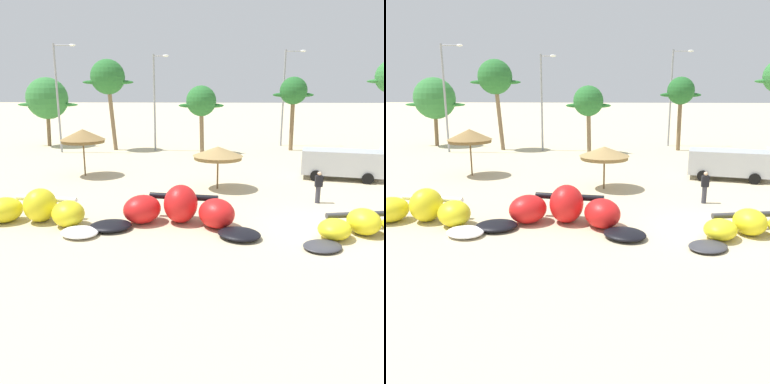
% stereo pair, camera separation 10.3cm
% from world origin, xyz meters
% --- Properties ---
extents(ground_plane, '(260.00, 260.00, 0.00)m').
position_xyz_m(ground_plane, '(0.00, 0.00, 0.00)').
color(ground_plane, beige).
extents(kite_far_left, '(6.75, 3.51, 1.46)m').
position_xyz_m(kite_far_left, '(-12.26, 0.11, 0.56)').
color(kite_far_left, white).
rests_on(kite_far_left, ground).
extents(kite_left, '(7.33, 3.83, 1.65)m').
position_xyz_m(kite_left, '(-6.15, 0.26, 0.63)').
color(kite_left, black).
rests_on(kite_left, ground).
extents(kite_left_of_center, '(6.29, 3.43, 1.04)m').
position_xyz_m(kite_left_of_center, '(1.36, -0.83, 0.40)').
color(kite_left_of_center, '#333338').
rests_on(kite_left_of_center, ground).
extents(beach_umbrella_near_van, '(2.89, 2.89, 3.06)m').
position_xyz_m(beach_umbrella_near_van, '(-13.09, 9.77, 2.63)').
color(beach_umbrella_near_van, brown).
rests_on(beach_umbrella_near_van, ground).
extents(beach_umbrella_middle, '(2.85, 2.85, 2.45)m').
position_xyz_m(beach_umbrella_middle, '(-4.41, 6.64, 2.09)').
color(beach_umbrella_middle, brown).
rests_on(beach_umbrella_middle, ground).
extents(parked_car_second, '(5.19, 3.10, 1.84)m').
position_xyz_m(parked_car_second, '(3.33, 9.56, 1.09)').
color(parked_car_second, '#B2B7BC').
rests_on(parked_car_second, ground).
extents(person_near_kites, '(0.36, 0.24, 1.62)m').
position_xyz_m(person_near_kites, '(0.61, 3.93, 0.82)').
color(person_near_kites, '#383842').
rests_on(person_near_kites, ground).
extents(palm_leftmost, '(5.93, 3.95, 6.57)m').
position_xyz_m(palm_leftmost, '(-20.59, 23.22, 4.55)').
color(palm_leftmost, brown).
rests_on(palm_leftmost, ground).
extents(palm_left, '(4.60, 3.06, 8.07)m').
position_xyz_m(palm_left, '(-14.04, 20.97, 6.43)').
color(palm_left, '#7F6647').
rests_on(palm_left, ground).
extents(palm_left_of_gap, '(3.89, 2.59, 5.80)m').
position_xyz_m(palm_left_of_gap, '(-5.68, 19.45, 4.42)').
color(palm_left_of_gap, '#7F6647').
rests_on(palm_left_of_gap, ground).
extents(palm_center_left, '(3.64, 2.43, 6.55)m').
position_xyz_m(palm_center_left, '(2.49, 21.49, 5.20)').
color(palm_center_left, brown).
rests_on(palm_center_left, ground).
extents(lamppost_west, '(1.98, 0.24, 9.20)m').
position_xyz_m(lamppost_west, '(-17.94, 19.32, 5.16)').
color(lamppost_west, gray).
rests_on(lamppost_west, ground).
extents(lamppost_west_center, '(1.45, 0.24, 8.43)m').
position_xyz_m(lamppost_west_center, '(-9.78, 20.80, 4.71)').
color(lamppost_west_center, gray).
rests_on(lamppost_west_center, ground).
extents(lamppost_east_center, '(1.99, 0.24, 9.07)m').
position_xyz_m(lamppost_east_center, '(2.28, 24.40, 5.10)').
color(lamppost_east_center, gray).
rests_on(lamppost_east_center, ground).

